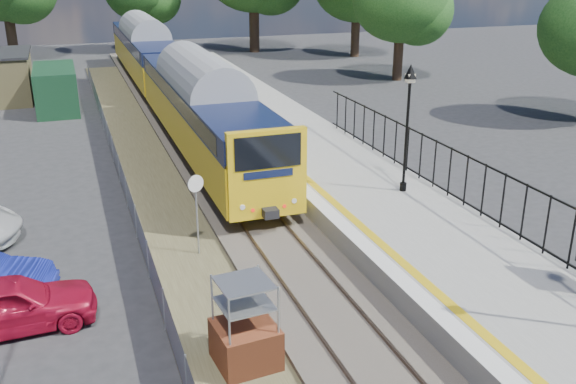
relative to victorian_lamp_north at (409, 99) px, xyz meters
name	(u,v)px	position (x,y,z in m)	size (l,w,h in m)	color
ground	(332,320)	(-5.30, -6.00, -4.30)	(120.00, 120.00, 0.00)	#2D2D30
track_bed	(225,196)	(-5.77, 3.67, -4.21)	(5.90, 80.00, 0.29)	#473F38
platform	(352,188)	(-1.10, 2.00, -3.85)	(5.00, 70.00, 0.90)	gray
platform_edge	(303,183)	(-3.16, 2.00, -3.39)	(0.90, 70.00, 0.01)	silver
victorian_lamp_north	(409,99)	(0.00, 0.00, 0.00)	(0.44, 0.44, 4.60)	black
palisade_fence	(498,197)	(1.25, -3.76, -2.46)	(0.12, 26.00, 2.00)	black
wire_fence	(121,176)	(-9.50, 6.00, -3.70)	(0.06, 52.00, 1.20)	#999EA3
train	(167,71)	(-5.30, 20.00, -1.96)	(2.82, 40.83, 3.51)	gold
brick_plinth	(245,325)	(-7.96, -7.11, -3.24)	(1.49, 1.49, 2.20)	brown
speed_sign	(196,202)	(-7.80, -1.02, -2.47)	(0.52, 0.21, 2.71)	#999EA3
car_red	(9,305)	(-13.19, -3.70, -3.57)	(1.71, 4.25, 1.45)	#B4102E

